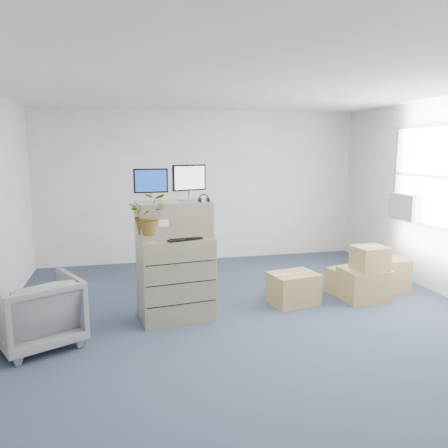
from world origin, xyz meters
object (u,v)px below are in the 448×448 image
(monitor_left, at_px, (151,183))
(keyboard, at_px, (184,239))
(filing_cabinet_lower, at_px, (176,279))
(office_chair, at_px, (37,308))
(potted_plant, at_px, (149,219))
(water_bottle, at_px, (177,227))
(monitor_right, at_px, (189,180))

(monitor_left, height_order, keyboard, monitor_left)
(filing_cabinet_lower, height_order, office_chair, filing_cabinet_lower)
(keyboard, relative_size, potted_plant, 0.86)
(filing_cabinet_lower, relative_size, monitor_left, 2.54)
(filing_cabinet_lower, distance_m, water_bottle, 0.64)
(monitor_right, bearing_deg, keyboard, -135.64)
(monitor_right, bearing_deg, office_chair, 177.40)
(monitor_left, xyz_separation_m, water_bottle, (0.31, 0.06, -0.54))
(monitor_right, distance_m, water_bottle, 0.59)
(keyboard, distance_m, office_chair, 1.77)
(monitor_right, xyz_separation_m, water_bottle, (-0.16, -0.01, -0.57))
(monitor_right, xyz_separation_m, office_chair, (-1.74, -0.50, -1.30))
(keyboard, relative_size, office_chair, 0.52)
(monitor_left, distance_m, office_chair, 1.85)
(monitor_left, relative_size, potted_plant, 0.82)
(monitor_left, height_order, office_chair, monitor_left)
(filing_cabinet_lower, height_order, monitor_right, monitor_right)
(filing_cabinet_lower, bearing_deg, water_bottle, 55.99)
(monitor_left, height_order, water_bottle, monitor_left)
(monitor_right, distance_m, office_chair, 2.23)
(office_chair, bearing_deg, potted_plant, 166.20)
(filing_cabinet_lower, relative_size, potted_plant, 2.07)
(water_bottle, bearing_deg, potted_plant, -149.25)
(filing_cabinet_lower, xyz_separation_m, water_bottle, (0.04, 0.08, 0.64))
(monitor_right, relative_size, keyboard, 1.02)
(monitor_right, height_order, potted_plant, monitor_right)
(potted_plant, bearing_deg, keyboard, 0.38)
(filing_cabinet_lower, distance_m, office_chair, 1.60)
(monitor_left, bearing_deg, office_chair, -165.22)
(filing_cabinet_lower, bearing_deg, monitor_right, 17.35)
(monitor_left, bearing_deg, filing_cabinet_lower, -9.17)
(monitor_right, bearing_deg, filing_cabinet_lower, -173.70)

